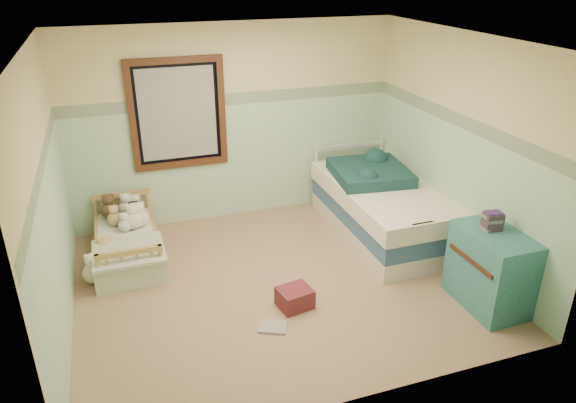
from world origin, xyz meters
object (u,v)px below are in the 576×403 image
object	(u,v)px
plush_floor_cream	(94,273)
twin_bed_frame	(381,226)
plush_floor_tan	(107,257)
toddler_bed_frame	(129,250)
dresser	(491,269)
red_pillow	(295,298)
floor_book	(273,327)

from	to	relation	value
plush_floor_cream	twin_bed_frame	world-z (taller)	plush_floor_cream
plush_floor_cream	plush_floor_tan	size ratio (longest dim) A/B	0.90
toddler_bed_frame	twin_bed_frame	size ratio (longest dim) A/B	0.66
twin_bed_frame	dresser	size ratio (longest dim) A/B	2.60
dresser	red_pillow	world-z (taller)	dresser
dresser	twin_bed_frame	bearing A→B (deg)	99.89
plush_floor_cream	floor_book	bearing A→B (deg)	-40.95
twin_bed_frame	red_pillow	size ratio (longest dim) A/B	6.51
toddler_bed_frame	twin_bed_frame	bearing A→B (deg)	-8.23
plush_floor_tan	red_pillow	world-z (taller)	plush_floor_tan
toddler_bed_frame	plush_floor_tan	distance (m)	0.29
toddler_bed_frame	twin_bed_frame	distance (m)	3.07
plush_floor_tan	dresser	bearing A→B (deg)	-28.71
plush_floor_cream	twin_bed_frame	xyz separation A→B (m)	(3.42, -0.01, -0.01)
plush_floor_cream	red_pillow	distance (m)	2.18
plush_floor_tan	plush_floor_cream	bearing A→B (deg)	-116.46
floor_book	toddler_bed_frame	bearing A→B (deg)	148.59
plush_floor_cream	plush_floor_tan	bearing A→B (deg)	63.54
plush_floor_cream	dresser	distance (m)	4.08
dresser	floor_book	xyz separation A→B (m)	(-2.14, 0.31, -0.39)
toddler_bed_frame	dresser	distance (m)	3.95
plush_floor_cream	red_pillow	size ratio (longest dim) A/B	0.74
toddler_bed_frame	plush_floor_tan	xyz separation A→B (m)	(-0.24, -0.15, 0.04)
plush_floor_tan	toddler_bed_frame	bearing A→B (deg)	32.39
floor_book	dresser	bearing A→B (deg)	16.59
twin_bed_frame	red_pillow	xyz separation A→B (m)	(-1.54, -1.09, -0.01)
red_pillow	floor_book	distance (m)	0.41
dresser	red_pillow	distance (m)	1.94
plush_floor_tan	floor_book	size ratio (longest dim) A/B	1.02
plush_floor_tan	twin_bed_frame	distance (m)	3.29
dresser	floor_book	distance (m)	2.20
toddler_bed_frame	plush_floor_cream	world-z (taller)	plush_floor_cream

